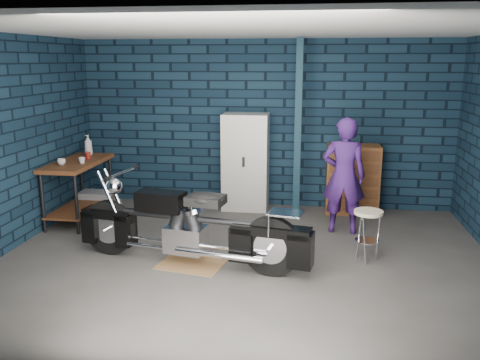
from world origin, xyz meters
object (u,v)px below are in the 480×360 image
object	(u,v)px
motorcycle	(190,221)
shop_stool	(367,236)
storage_bin	(96,201)
tool_chest	(352,179)
locker	(246,162)
workbench	(79,191)
person	(344,176)

from	to	relation	value
motorcycle	shop_stool	world-z (taller)	motorcycle
motorcycle	storage_bin	xyz separation A→B (m)	(-2.05, 1.96, -0.39)
tool_chest	locker	bearing A→B (deg)	180.00
workbench	motorcycle	bearing A→B (deg)	-35.26
tool_chest	shop_stool	bearing A→B (deg)	-88.86
tool_chest	workbench	bearing A→B (deg)	-166.88
storage_bin	shop_stool	size ratio (longest dim) A/B	0.79
storage_bin	shop_stool	distance (m)	4.40
motorcycle	locker	size ratio (longest dim) A/B	1.59
motorcycle	locker	bearing A→B (deg)	92.42
person	storage_bin	xyz separation A→B (m)	(-3.88, 0.52, -0.66)
tool_chest	shop_stool	world-z (taller)	tool_chest
shop_stool	motorcycle	bearing A→B (deg)	-168.62
person	storage_bin	size ratio (longest dim) A/B	3.26
locker	motorcycle	bearing A→B (deg)	-97.88
locker	shop_stool	xyz separation A→B (m)	(1.74, -2.00, -0.46)
workbench	locker	size ratio (longest dim) A/B	0.90
person	tool_chest	bearing A→B (deg)	-98.32
shop_stool	locker	bearing A→B (deg)	130.99
storage_bin	locker	size ratio (longest dim) A/B	0.32
storage_bin	tool_chest	xyz separation A→B (m)	(4.08, 0.45, 0.39)
person	locker	world-z (taller)	person
storage_bin	workbench	bearing A→B (deg)	-92.29
workbench	motorcycle	world-z (taller)	motorcycle
motorcycle	tool_chest	world-z (taller)	same
motorcycle	tool_chest	xyz separation A→B (m)	(2.03, 2.42, 0.00)
motorcycle	tool_chest	distance (m)	3.16
locker	tool_chest	distance (m)	1.71
workbench	tool_chest	size ratio (longest dim) A/B	1.29
tool_chest	shop_stool	xyz separation A→B (m)	(0.04, -2.00, -0.23)
workbench	tool_chest	distance (m)	4.21
motorcycle	tool_chest	bearing A→B (deg)	60.23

